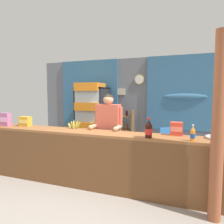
# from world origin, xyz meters

# --- Properties ---
(ground_plane) EXTENTS (7.62, 7.62, 0.00)m
(ground_plane) POSITION_xyz_m (0.00, 1.08, 0.00)
(ground_plane) COLOR gray
(back_wall_curtained) EXTENTS (5.68, 0.22, 2.50)m
(back_wall_curtained) POSITION_xyz_m (-0.00, 2.76, 1.30)
(back_wall_curtained) COLOR slate
(back_wall_curtained) RESTS_ON ground
(stall_counter) EXTENTS (4.52, 0.47, 0.93)m
(stall_counter) POSITION_xyz_m (0.08, 0.30, 0.57)
(stall_counter) COLOR #935B33
(stall_counter) RESTS_ON ground
(timber_post) EXTENTS (0.17, 0.15, 2.31)m
(timber_post) POSITION_xyz_m (1.66, 0.04, 1.10)
(timber_post) COLOR #995133
(timber_post) RESTS_ON ground
(drink_fridge) EXTENTS (0.76, 0.75, 1.84)m
(drink_fridge) POSITION_xyz_m (-1.05, 2.20, 1.02)
(drink_fridge) COLOR #232328
(drink_fridge) RESTS_ON ground
(bottle_shelf_rack) EXTENTS (0.48, 0.28, 1.16)m
(bottle_shelf_rack) POSITION_xyz_m (-0.21, 2.36, 0.60)
(bottle_shelf_rack) COLOR brown
(bottle_shelf_rack) RESTS_ON ground
(plastic_lawn_chair) EXTENTS (0.60, 0.60, 0.86)m
(plastic_lawn_chair) POSITION_xyz_m (0.90, 1.82, 0.49)
(plastic_lawn_chair) COLOR #3884D6
(plastic_lawn_chair) RESTS_ON ground
(shopkeeper) EXTENTS (0.55, 0.42, 1.55)m
(shopkeeper) POSITION_xyz_m (-0.06, 0.84, 0.98)
(shopkeeper) COLOR #28282D
(shopkeeper) RESTS_ON ground
(soda_bottle_cola) EXTENTS (0.10, 0.10, 0.29)m
(soda_bottle_cola) POSITION_xyz_m (0.79, 0.26, 1.05)
(soda_bottle_cola) COLOR black
(soda_bottle_cola) RESTS_ON stall_counter
(soda_bottle_orange_soda) EXTENTS (0.06, 0.06, 0.23)m
(soda_bottle_orange_soda) POSITION_xyz_m (1.39, 0.25, 1.02)
(soda_bottle_orange_soda) COLOR orange
(soda_bottle_orange_soda) RESTS_ON stall_counter
(snack_box_crackers) EXTENTS (0.18, 0.15, 0.20)m
(snack_box_crackers) POSITION_xyz_m (1.16, 0.59, 1.03)
(snack_box_crackers) COLOR #E5422D
(snack_box_crackers) RESTS_ON stall_counter
(snack_box_choco_powder) EXTENTS (0.22, 0.13, 0.19)m
(snack_box_choco_powder) POSITION_xyz_m (-1.68, 0.50, 1.02)
(snack_box_choco_powder) COLOR gold
(snack_box_choco_powder) RESTS_ON stall_counter
(snack_box_wafer) EXTENTS (0.21, 0.11, 0.26)m
(snack_box_wafer) POSITION_xyz_m (-2.05, 0.37, 1.06)
(snack_box_wafer) COLOR #B76699
(snack_box_wafer) RESTS_ON stall_counter
(pastry_tray) EXTENTS (0.35, 0.35, 0.06)m
(pastry_tray) POSITION_xyz_m (1.74, 0.54, 0.95)
(pastry_tray) COLOR #BCBCC1
(pastry_tray) RESTS_ON stall_counter
(banana_bunch) EXTENTS (0.27, 0.06, 0.16)m
(banana_bunch) POSITION_xyz_m (-0.63, 0.57, 0.99)
(banana_bunch) COLOR #CCC14C
(banana_bunch) RESTS_ON stall_counter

